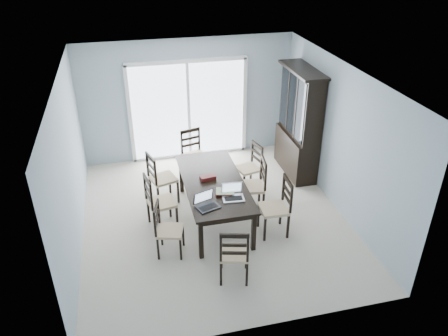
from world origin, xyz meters
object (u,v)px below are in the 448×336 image
at_px(chair_left_near, 164,224).
at_px(hot_tub, 143,118).
at_px(laptop_silver, 233,196).
at_px(game_box, 208,178).
at_px(chair_end_near, 234,250).
at_px(chair_right_near, 280,201).
at_px(chair_end_far, 193,148).
at_px(chair_left_mid, 155,197).
at_px(chair_right_mid, 257,179).
at_px(china_hutch, 299,124).
at_px(chair_right_far, 252,162).
at_px(dining_table, 214,185).
at_px(chair_left_far, 158,173).
at_px(cell_phone, 216,207).
at_px(laptop_dark, 208,204).

xyz_separation_m(chair_left_near, hot_tub, (0.01, 4.43, -0.05)).
bearing_deg(laptop_silver, game_box, 115.87).
height_order(chair_end_near, hot_tub, chair_end_near).
height_order(chair_right_near, chair_end_far, chair_right_near).
height_order(chair_right_near, laptop_silver, chair_right_near).
height_order(chair_right_near, game_box, chair_right_near).
bearing_deg(laptop_silver, chair_left_mid, 159.16).
xyz_separation_m(chair_right_mid, laptop_silver, (-0.60, -0.69, 0.18)).
height_order(china_hutch, laptop_silver, china_hutch).
distance_m(laptop_silver, game_box, 0.74).
distance_m(chair_end_near, hot_tub, 5.38).
bearing_deg(chair_right_near, chair_end_near, 135.50).
bearing_deg(chair_right_far, dining_table, 117.89).
relative_size(chair_left_far, chair_right_near, 0.99).
relative_size(chair_left_mid, chair_right_near, 0.98).
relative_size(china_hutch, chair_right_far, 2.06).
bearing_deg(chair_left_far, chair_left_near, -18.43).
relative_size(chair_left_mid, chair_right_far, 1.07).
distance_m(china_hutch, cell_phone, 2.97).
bearing_deg(chair_end_far, cell_phone, 73.44).
xyz_separation_m(chair_end_near, hot_tub, (-0.87, 5.31, -0.08)).
height_order(chair_left_mid, chair_right_far, chair_left_mid).
bearing_deg(chair_right_near, cell_phone, 98.94).
bearing_deg(laptop_dark, chair_left_far, 93.95).
bearing_deg(chair_left_near, chair_right_mid, 130.49).
bearing_deg(chair_left_far, laptop_silver, 22.48).
height_order(chair_end_near, cell_phone, chair_end_near).
xyz_separation_m(chair_left_far, chair_right_mid, (1.67, -0.65, 0.02)).
bearing_deg(laptop_dark, chair_right_near, -13.97).
bearing_deg(dining_table, chair_left_near, -141.77).
bearing_deg(chair_right_near, game_box, 57.36).
bearing_deg(laptop_silver, hot_tub, 109.36).
relative_size(chair_right_near, chair_end_near, 1.07).
relative_size(chair_left_near, laptop_dark, 2.55).
distance_m(game_box, hot_tub, 3.72).
bearing_deg(cell_phone, chair_right_far, 53.85).
xyz_separation_m(chair_end_far, game_box, (-0.00, -1.51, 0.18)).
height_order(chair_right_far, chair_end_far, chair_end_far).
xyz_separation_m(chair_left_mid, chair_right_mid, (1.79, 0.12, 0.03)).
bearing_deg(cell_phone, laptop_dark, 167.09).
bearing_deg(chair_right_mid, dining_table, 103.02).
relative_size(laptop_silver, hot_tub, 0.19).
bearing_deg(hot_tub, dining_table, -75.87).
bearing_deg(china_hutch, chair_right_near, -119.07).
relative_size(chair_left_mid, game_box, 4.34).
bearing_deg(chair_right_near, chair_right_mid, 15.96).
height_order(chair_left_near, chair_right_far, chair_right_far).
height_order(chair_left_mid, chair_left_far, chair_left_far).
height_order(chair_left_far, game_box, chair_left_far).
bearing_deg(laptop_dark, laptop_silver, -0.88).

